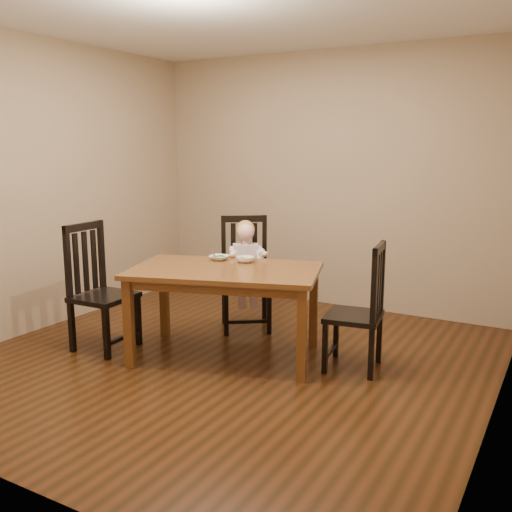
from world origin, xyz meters
The scene contains 9 objects.
room centered at (0.00, 0.00, 1.35)m, with size 4.01×4.01×2.71m.
dining_table centered at (-0.07, 0.08, 0.66)m, with size 1.70×1.31×0.75m.
chair_child centered at (-0.33, 0.84, 0.51)m, with size 0.63×0.62×1.06m.
chair_left centered at (-1.13, -0.27, 0.52)m, with size 0.46×0.48×1.08m.
chair_right centered at (0.98, 0.37, 0.48)m, with size 0.47×0.49×1.00m.
toddler centered at (-0.30, 0.79, 0.64)m, with size 0.31×0.38×0.53m, color beige, non-canonical shape.
bowl_peas centered at (-0.29, 0.33, 0.77)m, with size 0.16×0.16×0.04m, color white.
bowl_veg centered at (-0.05, 0.36, 0.77)m, with size 0.15×0.15×0.05m, color white.
fork centered at (-0.32, 0.30, 0.79)m, with size 0.09×0.10×0.05m.
Camera 1 is at (2.37, -3.70, 1.72)m, focal length 40.00 mm.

